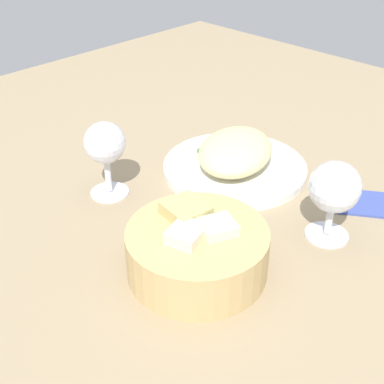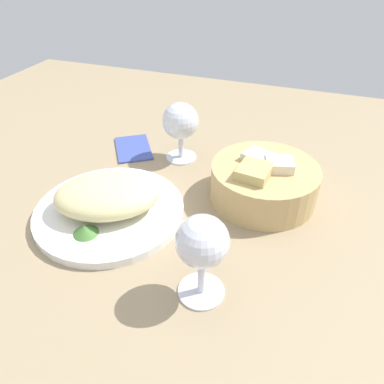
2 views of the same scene
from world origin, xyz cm
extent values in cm
cube|color=#9A8665|center=(0.00, 0.00, -1.00)|extent=(140.00, 140.00, 2.00)
cylinder|color=white|center=(-4.43, 0.79, 0.70)|extent=(24.28, 24.28, 1.40)
ellipsoid|color=beige|center=(-4.43, 0.79, 3.96)|extent=(20.00, 17.57, 5.11)
cone|color=#487C36|center=(-4.60, -5.71, 2.18)|extent=(3.84, 3.84, 1.57)
cylinder|color=tan|center=(18.22, 13.79, 3.17)|extent=(18.07, 18.07, 6.35)
cube|color=beige|center=(20.28, 13.96, 5.82)|extent=(5.27, 4.97, 4.37)
cube|color=beige|center=(16.45, 15.48, 5.47)|extent=(5.63, 5.40, 4.41)
cube|color=tan|center=(16.88, 10.40, 5.39)|extent=(5.54, 6.00, 5.39)
cylinder|color=silver|center=(14.68, -9.02, 0.30)|extent=(6.09, 6.09, 0.60)
cylinder|color=silver|center=(14.68, -9.02, 3.21)|extent=(1.00, 1.00, 5.23)
sphere|color=silver|center=(14.68, -9.02, 9.06)|extent=(6.45, 6.45, 6.45)
cylinder|color=silver|center=(0.49, 21.75, 0.30)|extent=(6.17, 6.17, 0.60)
cylinder|color=silver|center=(0.49, 21.75, 2.61)|extent=(1.00, 1.00, 4.03)
sphere|color=silver|center=(0.49, 21.75, 8.18)|extent=(7.11, 7.11, 7.11)
cube|color=#3C4D9D|center=(-10.92, 21.57, 0.40)|extent=(11.95, 13.03, 0.80)
camera|label=1|loc=(55.34, 49.30, 45.40)|focal=48.81mm
camera|label=2|loc=(23.70, -37.64, 38.20)|focal=33.66mm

